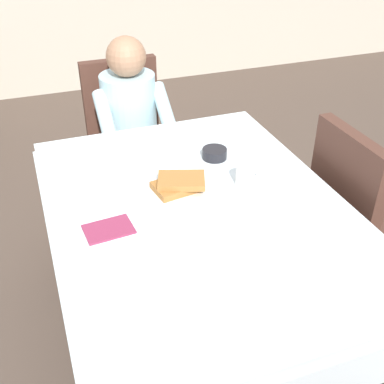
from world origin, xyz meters
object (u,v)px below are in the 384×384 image
(breakfast_stack, at_px, (179,183))
(fork_left_of_plate, at_px, (136,205))
(chair_diner, at_px, (127,130))
(diner_person, at_px, (131,119))
(spoon_near_edge, at_px, (216,247))
(dining_table_main, at_px, (199,225))
(knife_right_of_plate, at_px, (227,187))
(cup_coffee, at_px, (246,175))
(syrup_pitcher, at_px, (98,176))
(bowl_butter, at_px, (215,153))
(plate_breakfast, at_px, (181,192))
(chair_right_side, at_px, (358,211))

(breakfast_stack, xyz_separation_m, fork_left_of_plate, (-0.18, -0.03, -0.04))
(chair_diner, relative_size, diner_person, 0.83)
(spoon_near_edge, bearing_deg, dining_table_main, 97.23)
(knife_right_of_plate, distance_m, spoon_near_edge, 0.38)
(cup_coffee, bearing_deg, breakfast_stack, 172.59)
(chair_diner, bearing_deg, syrup_pitcher, 70.24)
(knife_right_of_plate, bearing_deg, bowl_butter, -7.64)
(dining_table_main, xyz_separation_m, bowl_butter, (0.20, 0.33, 0.11))
(cup_coffee, height_order, bowl_butter, cup_coffee)
(dining_table_main, height_order, syrup_pitcher, syrup_pitcher)
(diner_person, bearing_deg, plate_breakfast, 88.78)
(diner_person, xyz_separation_m, knife_right_of_plate, (0.17, -0.93, 0.07))
(chair_diner, relative_size, knife_right_of_plate, 4.65)
(dining_table_main, xyz_separation_m, cup_coffee, (0.23, 0.08, 0.13))
(diner_person, height_order, syrup_pitcher, diner_person)
(chair_right_side, distance_m, knife_right_of_plate, 0.66)
(chair_right_side, height_order, fork_left_of_plate, chair_right_side)
(breakfast_stack, xyz_separation_m, knife_right_of_plate, (0.20, -0.03, -0.04))
(breakfast_stack, bearing_deg, syrup_pitcher, 148.26)
(chair_diner, distance_m, bowl_butter, 0.90)
(knife_right_of_plate, height_order, spoon_near_edge, same)
(breakfast_stack, xyz_separation_m, cup_coffee, (0.27, -0.04, 0.00))
(breakfast_stack, distance_m, syrup_pitcher, 0.34)
(bowl_butter, bearing_deg, cup_coffee, -82.57)
(plate_breakfast, bearing_deg, breakfast_stack, 117.23)
(diner_person, xyz_separation_m, plate_breakfast, (-0.02, -0.91, 0.08))
(chair_diner, bearing_deg, plate_breakfast, 88.96)
(bowl_butter, relative_size, syrup_pitcher, 1.38)
(bowl_butter, height_order, fork_left_of_plate, bowl_butter)
(dining_table_main, distance_m, bowl_butter, 0.40)
(diner_person, xyz_separation_m, cup_coffee, (0.25, -0.93, 0.11))
(fork_left_of_plate, relative_size, knife_right_of_plate, 0.90)
(plate_breakfast, height_order, bowl_butter, bowl_butter)
(bowl_butter, distance_m, spoon_near_edge, 0.62)
(plate_breakfast, distance_m, breakfast_stack, 0.04)
(spoon_near_edge, bearing_deg, cup_coffee, 66.04)
(breakfast_stack, distance_m, knife_right_of_plate, 0.20)
(cup_coffee, relative_size, spoon_near_edge, 0.75)
(diner_person, bearing_deg, breakfast_stack, 88.40)
(chair_right_side, bearing_deg, knife_right_of_plate, -98.06)
(chair_right_side, relative_size, knife_right_of_plate, 4.65)
(chair_right_side, height_order, breakfast_stack, chair_right_side)
(dining_table_main, height_order, cup_coffee, cup_coffee)
(knife_right_of_plate, xyz_separation_m, spoon_near_edge, (-0.19, -0.33, 0.00))
(knife_right_of_plate, bearing_deg, spoon_near_edge, 153.35)
(knife_right_of_plate, bearing_deg, fork_left_of_plate, 92.58)
(plate_breakfast, relative_size, cup_coffee, 2.48)
(chair_right_side, relative_size, syrup_pitcher, 11.63)
(breakfast_stack, bearing_deg, spoon_near_edge, -88.72)
(diner_person, bearing_deg, spoon_near_edge, 89.24)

